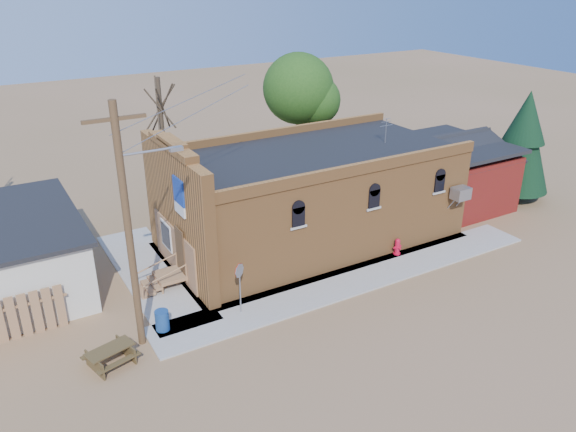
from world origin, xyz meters
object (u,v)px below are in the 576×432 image
utility_pole (129,225)px  trash_barrel (162,320)px  brick_bar (307,197)px  picnic_table (110,354)px  fire_hydrant (397,247)px  stop_sign (239,275)px

utility_pole → trash_barrel: bearing=19.6°
brick_bar → picnic_table: brick_bar is taller
fire_hydrant → picnic_table: fire_hydrant is taller
brick_bar → fire_hydrant: bearing=-52.5°
utility_pole → trash_barrel: size_ratio=11.06×
trash_barrel → picnic_table: 2.42m
trash_barrel → picnic_table: (-2.20, -1.00, -0.05)m
utility_pole → fire_hydrant: utility_pole is taller
picnic_table → fire_hydrant: bearing=-9.8°
picnic_table → trash_barrel: bearing=9.4°
fire_hydrant → utility_pole: bearing=163.2°
stop_sign → trash_barrel: 3.37m
utility_pole → stop_sign: utility_pole is taller
fire_hydrant → stop_sign: stop_sign is taller
trash_barrel → fire_hydrant: bearing=1.4°
trash_barrel → brick_bar: bearing=24.1°
trash_barrel → utility_pole: bearing=-160.4°
trash_barrel → picnic_table: trash_barrel is taller
brick_bar → stop_sign: bearing=-143.0°
picnic_table → brick_bar: bearing=9.1°
brick_bar → trash_barrel: brick_bar is taller
brick_bar → fire_hydrant: 5.02m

